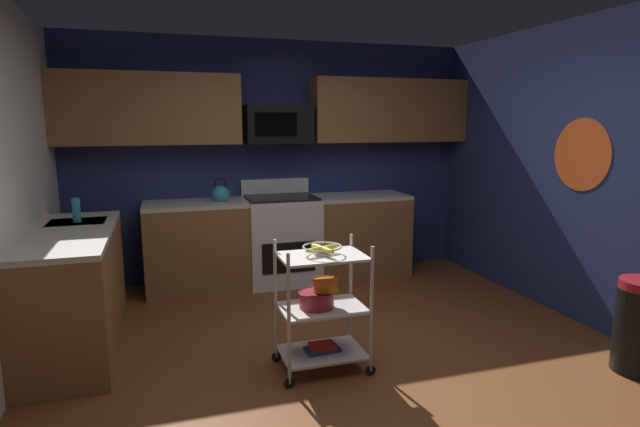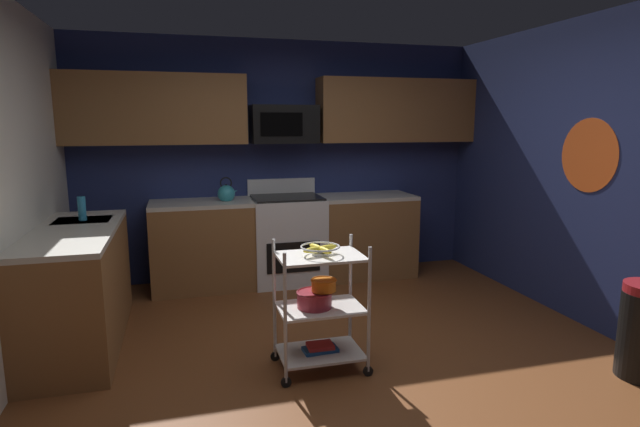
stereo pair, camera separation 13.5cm
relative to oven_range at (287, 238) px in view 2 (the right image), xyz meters
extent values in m
cube|color=brown|center=(0.01, -2.10, -0.50)|extent=(4.40, 4.80, 0.04)
cube|color=navy|center=(0.01, 0.33, 0.82)|extent=(4.52, 0.06, 2.60)
cube|color=navy|center=(2.24, -2.10, 0.82)|extent=(0.06, 4.80, 2.60)
cylinder|color=#E5591E|center=(2.20, -1.79, 0.97)|extent=(0.00, 0.62, 0.62)
cube|color=brown|center=(0.01, 0.00, -0.04)|extent=(2.84, 0.60, 0.88)
cube|color=beige|center=(0.01, 0.00, 0.42)|extent=(2.84, 0.60, 0.04)
cube|color=brown|center=(-1.89, -1.14, -0.04)|extent=(0.60, 1.67, 0.88)
cube|color=beige|center=(-1.89, -1.14, 0.42)|extent=(0.60, 1.67, 0.04)
cube|color=#B7BABC|center=(-1.89, -0.75, 0.36)|extent=(0.44, 0.36, 0.16)
cube|color=white|center=(0.00, 0.00, -0.02)|extent=(0.76, 0.64, 0.92)
cube|color=black|center=(0.00, -0.33, -0.13)|extent=(0.56, 0.01, 0.32)
cube|color=white|center=(0.00, 0.29, 0.53)|extent=(0.76, 0.06, 0.18)
cube|color=black|center=(0.00, 0.00, 0.45)|extent=(0.72, 0.60, 0.02)
cube|color=brown|center=(-1.30, 0.13, 1.37)|extent=(1.79, 0.33, 0.70)
cube|color=brown|center=(1.30, 0.13, 1.37)|extent=(1.81, 0.33, 0.70)
cube|color=black|center=(0.00, 0.11, 1.22)|extent=(0.70, 0.38, 0.40)
cube|color=black|center=(-0.06, -0.09, 1.22)|extent=(0.44, 0.01, 0.24)
cylinder|color=silver|center=(-0.48, -2.25, 0.00)|extent=(0.02, 0.02, 0.88)
cylinder|color=black|center=(-0.48, -2.25, -0.44)|extent=(0.07, 0.02, 0.07)
cylinder|color=silver|center=(0.10, -2.25, 0.00)|extent=(0.02, 0.02, 0.88)
cylinder|color=black|center=(0.10, -2.25, -0.44)|extent=(0.07, 0.02, 0.07)
cylinder|color=silver|center=(-0.48, -1.86, 0.00)|extent=(0.02, 0.02, 0.88)
cylinder|color=black|center=(-0.48, -1.86, -0.44)|extent=(0.07, 0.02, 0.07)
cylinder|color=silver|center=(0.10, -1.86, 0.00)|extent=(0.02, 0.02, 0.88)
cylinder|color=black|center=(0.10, -1.86, -0.44)|extent=(0.07, 0.02, 0.07)
cube|color=silver|center=(-0.19, -2.06, -0.36)|extent=(0.58, 0.40, 0.02)
cube|color=silver|center=(-0.19, -2.06, -0.03)|extent=(0.58, 0.40, 0.02)
cube|color=silver|center=(-0.19, -2.06, 0.34)|extent=(0.58, 0.40, 0.02)
torus|color=silver|center=(-0.19, -2.06, 0.41)|extent=(0.27, 0.27, 0.01)
cylinder|color=silver|center=(-0.19, -2.06, 0.36)|extent=(0.12, 0.12, 0.02)
ellipsoid|color=yellow|center=(-0.14, -2.04, 0.40)|extent=(0.17, 0.09, 0.04)
ellipsoid|color=yellow|center=(-0.21, -2.01, 0.40)|extent=(0.09, 0.17, 0.04)
ellipsoid|color=yellow|center=(-0.24, -2.07, 0.40)|extent=(0.17, 0.09, 0.04)
ellipsoid|color=yellow|center=(-0.18, -2.10, 0.40)|extent=(0.09, 0.17, 0.04)
cylinder|color=maroon|center=(-0.23, -2.06, 0.04)|extent=(0.24, 0.24, 0.11)
torus|color=maroon|center=(-0.23, -2.06, 0.09)|extent=(0.25, 0.25, 0.01)
cylinder|color=orange|center=(-0.17, -2.06, 0.13)|extent=(0.17, 0.17, 0.08)
torus|color=orange|center=(-0.17, -2.06, 0.17)|extent=(0.18, 0.18, 0.01)
cube|color=#1E4C8C|center=(-0.19, -2.06, -0.34)|extent=(0.25, 0.15, 0.03)
cube|color=#B22626|center=(-0.19, -2.06, -0.31)|extent=(0.18, 0.13, 0.03)
sphere|color=teal|center=(-0.64, 0.00, 0.51)|extent=(0.18, 0.18, 0.18)
sphere|color=black|center=(-0.64, 0.00, 0.60)|extent=(0.03, 0.03, 0.03)
cone|color=teal|center=(-0.56, 0.00, 0.53)|extent=(0.09, 0.04, 0.06)
torus|color=black|center=(-0.64, 0.00, 0.63)|extent=(0.12, 0.01, 0.12)
cylinder|color=#2D8CBF|center=(-1.89, -0.78, 0.54)|extent=(0.06, 0.06, 0.20)
camera|label=1|loc=(-1.22, -5.27, 1.25)|focal=28.67mm
camera|label=2|loc=(-1.09, -5.31, 1.25)|focal=28.67mm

